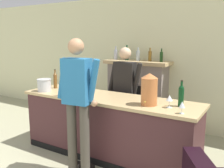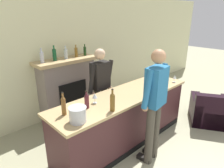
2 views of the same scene
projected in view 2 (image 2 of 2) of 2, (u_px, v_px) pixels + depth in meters
The scene contains 15 objects.
wall_back_panel at pixel (66, 57), 4.59m from camera, with size 12.00×0.07×2.75m.
bar_counter at pixel (124, 118), 3.71m from camera, with size 2.87×0.78×0.97m.
fireplace_stone at pixel (68, 88), 4.52m from camera, with size 1.38×0.52×1.72m.
armchair_black at pixel (212, 112), 4.43m from camera, with size 1.19×1.19×0.75m.
person_customer at pixel (155, 103), 3.04m from camera, with size 0.65×0.34×1.86m.
person_bartender at pixel (101, 87), 3.95m from camera, with size 0.66×0.32×1.71m.
copper_dispenser at pixel (155, 75), 3.88m from camera, with size 0.23×0.26×0.44m.
ice_bucket_steel at pixel (78, 114), 2.62m from camera, with size 0.24×0.24×0.21m.
wine_bottle_burgundy_dark at pixel (63, 105), 2.79m from camera, with size 0.07×0.07×0.34m.
wine_bottle_riesling_slim at pixel (87, 100), 3.00m from camera, with size 0.07×0.07×0.28m.
wine_bottle_port_short at pixel (159, 73), 4.25m from camera, with size 0.07×0.07×0.35m.
wine_bottle_cabernet_heavy at pixel (112, 101), 2.90m from camera, with size 0.07×0.07×0.34m.
wine_glass_by_dispenser at pixel (162, 77), 4.10m from camera, with size 0.09×0.09×0.17m.
wine_glass_front_right at pixel (95, 96), 3.16m from camera, with size 0.08×0.08×0.16m.
wine_glass_front_left at pixel (175, 77), 4.12m from camera, with size 0.07×0.07×0.15m.
Camera 2 is at (-2.36, 0.30, 2.34)m, focal length 32.00 mm.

